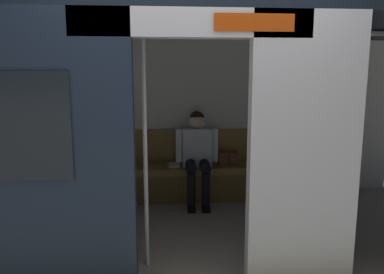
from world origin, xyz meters
The scene contains 6 objects.
train_car centered at (0.05, -1.13, 1.47)m, with size 6.40×2.62×2.24m.
bench_seat centered at (0.00, -2.11, 0.35)m, with size 3.29×0.44×0.46m.
person_seated centered at (-0.24, -2.06, 0.68)m, with size 0.55×0.68×1.19m.
handbag centered at (-0.66, -2.17, 0.55)m, with size 0.26×0.15×0.17m.
book centered at (0.07, -2.14, 0.48)m, with size 0.15×0.22×0.03m, color silver.
grab_pole_door centered at (0.36, -0.39, 1.05)m, with size 0.04×0.04×2.10m, color silver.
Camera 1 is at (0.22, 2.73, 1.68)m, focal length 35.27 mm.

